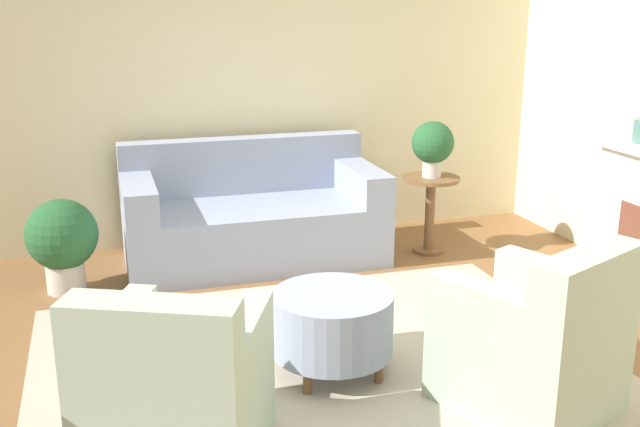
# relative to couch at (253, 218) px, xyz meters

# --- Properties ---
(ground_plane) EXTENTS (16.00, 16.00, 0.00)m
(ground_plane) POSITION_rel_couch_xyz_m (-0.00, -1.94, -0.34)
(ground_plane) COLOR brown
(wall_back) EXTENTS (9.04, 0.12, 2.80)m
(wall_back) POSITION_rel_couch_xyz_m (-0.00, 0.64, 1.06)
(wall_back) COLOR beige
(wall_back) RESTS_ON ground_plane
(rug) EXTENTS (3.27, 2.57, 0.01)m
(rug) POSITION_rel_couch_xyz_m (-0.00, -1.94, -0.34)
(rug) COLOR #B2A893
(rug) RESTS_ON ground_plane
(couch) EXTENTS (2.02, 1.00, 0.94)m
(couch) POSITION_rel_couch_xyz_m (0.00, 0.00, 0.00)
(couch) COLOR #8E99B2
(couch) RESTS_ON ground_plane
(armchair_left) EXTENTS (0.97, 1.01, 0.90)m
(armchair_left) POSITION_rel_couch_xyz_m (-0.91, -2.69, 0.02)
(armchair_left) COLOR #9EB29E
(armchair_left) RESTS_ON rug
(armchair_right) EXTENTS (0.97, 1.01, 0.90)m
(armchair_right) POSITION_rel_couch_xyz_m (0.90, -2.69, 0.02)
(armchair_right) COLOR #9EB29E
(armchair_right) RESTS_ON rug
(ottoman_table) EXTENTS (0.68, 0.68, 0.47)m
(ottoman_table) POSITION_rel_couch_xyz_m (0.03, -2.03, -0.04)
(ottoman_table) COLOR #8E99B2
(ottoman_table) RESTS_ON rug
(side_table) EXTENTS (0.47, 0.47, 0.64)m
(side_table) POSITION_rel_couch_xyz_m (1.43, -0.27, 0.09)
(side_table) COLOR brown
(side_table) RESTS_ON ground_plane
(potted_plant_on_side_table) EXTENTS (0.34, 0.34, 0.46)m
(potted_plant_on_side_table) POSITION_rel_couch_xyz_m (1.43, -0.27, 0.57)
(potted_plant_on_side_table) COLOR beige
(potted_plant_on_side_table) RESTS_ON side_table
(potted_plant_floor) EXTENTS (0.51, 0.51, 0.68)m
(potted_plant_floor) POSITION_rel_couch_xyz_m (-1.44, -0.30, 0.05)
(potted_plant_floor) COLOR beige
(potted_plant_floor) RESTS_ON ground_plane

